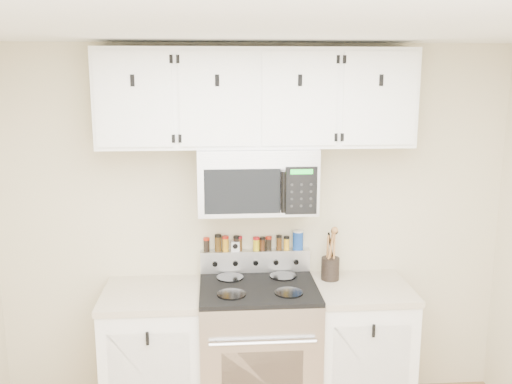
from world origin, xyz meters
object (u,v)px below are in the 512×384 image
at_px(microwave, 257,179).
at_px(salt_canister, 298,240).
at_px(utensil_crock, 330,267).
at_px(range, 258,351).

bearing_deg(microwave, salt_canister, 27.56).
bearing_deg(utensil_crock, microwave, -176.88).
xyz_separation_m(range, utensil_crock, (0.50, 0.15, 0.52)).
height_order(range, salt_canister, salt_canister).
xyz_separation_m(microwave, salt_canister, (0.30, 0.16, -0.46)).
distance_m(range, microwave, 1.15).
relative_size(microwave, salt_canister, 5.62).
bearing_deg(range, utensil_crock, 16.99).
relative_size(range, salt_canister, 8.13).
height_order(utensil_crock, salt_canister, utensil_crock).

